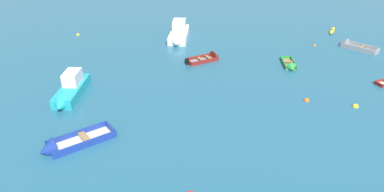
{
  "coord_description": "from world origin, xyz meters",
  "views": [
    {
      "loc": [
        -3.07,
        -0.2,
        12.93
      ],
      "look_at": [
        0.0,
        23.97,
        0.15
      ],
      "focal_mm": 32.89,
      "sensor_mm": 36.0,
      "label": 1
    }
  ],
  "objects_px": {
    "rowboat_maroon_far_right": "(210,58)",
    "rowboat_green_back_row_right": "(290,66)",
    "motor_launch_white_cluster_outer": "(179,34)",
    "rowboat_grey_center": "(350,45)",
    "rowboat_deep_blue_near_camera": "(62,146)",
    "mooring_buoy_trailing": "(355,107)",
    "mooring_buoy_far_field": "(314,46)",
    "mooring_buoy_between_boats_right": "(306,101)",
    "kayak_yellow_far_back": "(332,30)",
    "motor_launch_turquoise_back_row_center": "(70,90)",
    "mooring_buoy_near_foreground": "(78,35)"
  },
  "relations": [
    {
      "from": "motor_launch_turquoise_back_row_center",
      "to": "mooring_buoy_trailing",
      "type": "relative_size",
      "value": 12.21
    },
    {
      "from": "rowboat_grey_center",
      "to": "kayak_yellow_far_back",
      "type": "bearing_deg",
      "value": 81.92
    },
    {
      "from": "mooring_buoy_far_field",
      "to": "mooring_buoy_between_boats_right",
      "type": "distance_m",
      "value": 13.39
    },
    {
      "from": "motor_launch_white_cluster_outer",
      "to": "kayak_yellow_far_back",
      "type": "height_order",
      "value": "motor_launch_white_cluster_outer"
    },
    {
      "from": "rowboat_maroon_far_right",
      "to": "mooring_buoy_trailing",
      "type": "relative_size",
      "value": 7.89
    },
    {
      "from": "rowboat_grey_center",
      "to": "kayak_yellow_far_back",
      "type": "relative_size",
      "value": 1.42
    },
    {
      "from": "motor_launch_white_cluster_outer",
      "to": "mooring_buoy_between_boats_right",
      "type": "distance_m",
      "value": 18.03
    },
    {
      "from": "mooring_buoy_between_boats_right",
      "to": "motor_launch_white_cluster_outer",
      "type": "bearing_deg",
      "value": 117.95
    },
    {
      "from": "rowboat_maroon_far_right",
      "to": "mooring_buoy_far_field",
      "type": "distance_m",
      "value": 12.32
    },
    {
      "from": "motor_launch_turquoise_back_row_center",
      "to": "mooring_buoy_between_boats_right",
      "type": "bearing_deg",
      "value": -9.27
    },
    {
      "from": "rowboat_grey_center",
      "to": "rowboat_deep_blue_near_camera",
      "type": "distance_m",
      "value": 31.01
    },
    {
      "from": "mooring_buoy_far_field",
      "to": "mooring_buoy_between_boats_right",
      "type": "height_order",
      "value": "mooring_buoy_between_boats_right"
    },
    {
      "from": "rowboat_maroon_far_right",
      "to": "motor_launch_white_cluster_outer",
      "type": "xyz_separation_m",
      "value": [
        -2.47,
        6.55,
        0.47
      ]
    },
    {
      "from": "rowboat_deep_blue_near_camera",
      "to": "motor_launch_white_cluster_outer",
      "type": "bearing_deg",
      "value": 65.69
    },
    {
      "from": "motor_launch_turquoise_back_row_center",
      "to": "rowboat_deep_blue_near_camera",
      "type": "distance_m",
      "value": 7.08
    },
    {
      "from": "rowboat_maroon_far_right",
      "to": "rowboat_grey_center",
      "type": "relative_size",
      "value": 0.93
    },
    {
      "from": "rowboat_green_back_row_right",
      "to": "mooring_buoy_far_field",
      "type": "distance_m",
      "value": 7.48
    },
    {
      "from": "rowboat_grey_center",
      "to": "rowboat_deep_blue_near_camera",
      "type": "bearing_deg",
      "value": -151.0
    },
    {
      "from": "motor_launch_white_cluster_outer",
      "to": "rowboat_maroon_far_right",
      "type": "bearing_deg",
      "value": -69.33
    },
    {
      "from": "motor_launch_turquoise_back_row_center",
      "to": "mooring_buoy_near_foreground",
      "type": "height_order",
      "value": "motor_launch_turquoise_back_row_center"
    },
    {
      "from": "rowboat_maroon_far_right",
      "to": "rowboat_green_back_row_right",
      "type": "xyz_separation_m",
      "value": [
        7.11,
        -3.04,
        -0.02
      ]
    },
    {
      "from": "kayak_yellow_far_back",
      "to": "mooring_buoy_near_foreground",
      "type": "relative_size",
      "value": 7.45
    },
    {
      "from": "motor_launch_white_cluster_outer",
      "to": "motor_launch_turquoise_back_row_center",
      "type": "bearing_deg",
      "value": -126.87
    },
    {
      "from": "kayak_yellow_far_back",
      "to": "mooring_buoy_far_field",
      "type": "xyz_separation_m",
      "value": [
        -4.37,
        -4.65,
        -0.14
      ]
    },
    {
      "from": "rowboat_deep_blue_near_camera",
      "to": "rowboat_green_back_row_right",
      "type": "bearing_deg",
      "value": 29.21
    },
    {
      "from": "rowboat_maroon_far_right",
      "to": "rowboat_grey_center",
      "type": "xyz_separation_m",
      "value": [
        15.62,
        1.58,
        0.04
      ]
    },
    {
      "from": "motor_launch_white_cluster_outer",
      "to": "mooring_buoy_near_foreground",
      "type": "relative_size",
      "value": 17.02
    },
    {
      "from": "rowboat_deep_blue_near_camera",
      "to": "kayak_yellow_far_back",
      "type": "height_order",
      "value": "rowboat_deep_blue_near_camera"
    },
    {
      "from": "rowboat_maroon_far_right",
      "to": "motor_launch_turquoise_back_row_center",
      "type": "relative_size",
      "value": 0.65
    },
    {
      "from": "kayak_yellow_far_back",
      "to": "rowboat_green_back_row_right",
      "type": "xyz_separation_m",
      "value": [
        -9.31,
        -10.26,
        0.02
      ]
    },
    {
      "from": "motor_launch_turquoise_back_row_center",
      "to": "rowboat_deep_blue_near_camera",
      "type": "height_order",
      "value": "motor_launch_turquoise_back_row_center"
    },
    {
      "from": "motor_launch_white_cluster_outer",
      "to": "mooring_buoy_trailing",
      "type": "height_order",
      "value": "motor_launch_white_cluster_outer"
    },
    {
      "from": "rowboat_deep_blue_near_camera",
      "to": "mooring_buoy_far_field",
      "type": "distance_m",
      "value": 28.48
    },
    {
      "from": "rowboat_maroon_far_right",
      "to": "mooring_buoy_trailing",
      "type": "xyz_separation_m",
      "value": [
        9.22,
        -10.74,
        -0.18
      ]
    },
    {
      "from": "rowboat_maroon_far_right",
      "to": "rowboat_deep_blue_near_camera",
      "type": "distance_m",
      "value": 17.7
    },
    {
      "from": "mooring_buoy_near_foreground",
      "to": "mooring_buoy_between_boats_right",
      "type": "distance_m",
      "value": 27.73
    },
    {
      "from": "motor_launch_white_cluster_outer",
      "to": "rowboat_deep_blue_near_camera",
      "type": "distance_m",
      "value": 21.94
    },
    {
      "from": "rowboat_maroon_far_right",
      "to": "mooring_buoy_near_foreground",
      "type": "relative_size",
      "value": 9.85
    },
    {
      "from": "kayak_yellow_far_back",
      "to": "rowboat_green_back_row_right",
      "type": "relative_size",
      "value": 0.85
    },
    {
      "from": "mooring_buoy_trailing",
      "to": "motor_launch_turquoise_back_row_center",
      "type": "bearing_deg",
      "value": 168.55
    },
    {
      "from": "motor_launch_white_cluster_outer",
      "to": "mooring_buoy_far_field",
      "type": "height_order",
      "value": "motor_launch_white_cluster_outer"
    },
    {
      "from": "rowboat_grey_center",
      "to": "mooring_buoy_far_field",
      "type": "bearing_deg",
      "value": 164.62
    },
    {
      "from": "mooring_buoy_trailing",
      "to": "mooring_buoy_between_boats_right",
      "type": "bearing_deg",
      "value": 157.11
    },
    {
      "from": "rowboat_green_back_row_right",
      "to": "mooring_buoy_between_boats_right",
      "type": "bearing_deg",
      "value": -100.11
    },
    {
      "from": "mooring_buoy_trailing",
      "to": "rowboat_maroon_far_right",
      "type": "bearing_deg",
      "value": 130.63
    },
    {
      "from": "rowboat_grey_center",
      "to": "rowboat_deep_blue_near_camera",
      "type": "xyz_separation_m",
      "value": [
        -27.12,
        -15.03,
        -0.0
      ]
    },
    {
      "from": "rowboat_grey_center",
      "to": "mooring_buoy_far_field",
      "type": "distance_m",
      "value": 3.71
    },
    {
      "from": "rowboat_green_back_row_right",
      "to": "mooring_buoy_trailing",
      "type": "bearing_deg",
      "value": -74.66
    },
    {
      "from": "rowboat_grey_center",
      "to": "motor_launch_white_cluster_outer",
      "type": "relative_size",
      "value": 0.62
    },
    {
      "from": "rowboat_deep_blue_near_camera",
      "to": "mooring_buoy_between_boats_right",
      "type": "distance_m",
      "value": 17.95
    }
  ]
}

